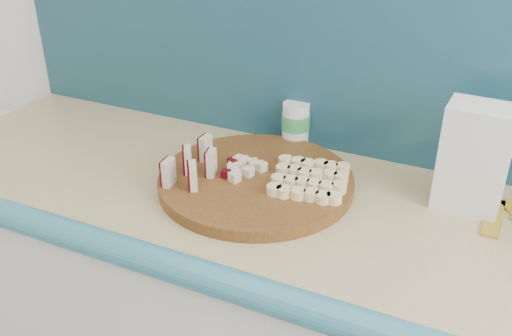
{
  "coord_description": "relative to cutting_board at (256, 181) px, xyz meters",
  "views": [
    {
      "loc": [
        0.31,
        0.52,
        1.57
      ],
      "look_at": [
        -0.16,
        1.53,
        0.96
      ],
      "focal_mm": 40.0,
      "sensor_mm": 36.0,
      "label": 1
    }
  ],
  "objects": [
    {
      "name": "cutting_board",
      "position": [
        0.0,
        0.0,
        0.0
      ],
      "size": [
        0.51,
        0.51,
        0.03
      ],
      "primitive_type": "cylinder",
      "rotation": [
        0.0,
        0.0,
        0.17
      ],
      "color": "#48280F",
      "rests_on": "kitchen_counter"
    },
    {
      "name": "apple_chunks",
      "position": [
        -0.03,
        -0.01,
        0.02
      ],
      "size": [
        0.06,
        0.08,
        0.02
      ],
      "color": "beige",
      "rests_on": "cutting_board"
    },
    {
      "name": "flour_bag",
      "position": [
        0.44,
        0.12,
        0.1
      ],
      "size": [
        0.14,
        0.1,
        0.23
      ],
      "primitive_type": "cube",
      "rotation": [
        0.0,
        0.0,
        -0.05
      ],
      "color": "silver",
      "rests_on": "kitchen_counter"
    },
    {
      "name": "backsplash",
      "position": [
        0.26,
        0.26,
        0.24
      ],
      "size": [
        2.2,
        0.02,
        0.5
      ],
      "primitive_type": "cube",
      "color": "teal",
      "rests_on": "kitchen_counter"
    },
    {
      "name": "banana_slices",
      "position": [
        0.12,
        0.02,
        0.02
      ],
      "size": [
        0.19,
        0.19,
        0.02
      ],
      "color": "beige",
      "rests_on": "cutting_board"
    },
    {
      "name": "canister",
      "position": [
        0.0,
        0.23,
        0.05
      ],
      "size": [
        0.07,
        0.07,
        0.12
      ],
      "rotation": [
        0.0,
        0.0,
        0.33
      ],
      "color": "silver",
      "rests_on": "kitchen_counter"
    },
    {
      "name": "apple_wedges",
      "position": [
        -0.13,
        -0.06,
        0.04
      ],
      "size": [
        0.09,
        0.18,
        0.06
      ],
      "color": "beige",
      "rests_on": "cutting_board"
    }
  ]
}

